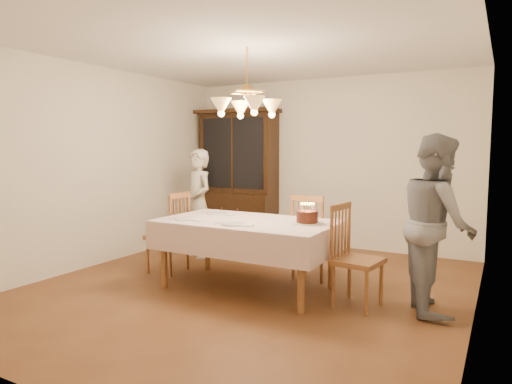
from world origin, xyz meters
The scene contains 14 objects.
ground centered at (0.00, 0.00, 0.00)m, with size 5.00×5.00×0.00m, color brown.
room_shell centered at (0.00, 0.00, 1.58)m, with size 5.00×5.00×5.00m.
dining_table centered at (0.00, 0.00, 0.68)m, with size 1.90×1.10×0.76m.
china_hutch centered at (-1.47, 2.25, 1.04)m, with size 1.38×0.54×2.16m.
chair_far_side centered at (0.49, 0.71, 0.44)m, with size 0.46×0.44×1.00m.
chair_left_end centered at (-1.19, 0.10, 0.45)m, with size 0.44×0.46×1.00m.
chair_right_end centered at (1.21, 0.02, 0.44)m, with size 0.48×0.49×1.00m.
elderly_woman centered at (-1.32, 0.91, 0.76)m, with size 0.56×0.36×1.52m, color beige.
adult_in_grey centered at (1.90, 0.27, 0.84)m, with size 0.82×0.64×1.68m, color slate.
birthday_cake centered at (0.66, 0.10, 0.82)m, with size 0.30×0.30×0.22m.
place_setting_near_left centered at (-0.60, -0.28, 0.77)m, with size 0.39×0.24×0.02m.
place_setting_near_right centered at (0.03, -0.31, 0.77)m, with size 0.40×0.25×0.02m.
place_setting_far_left centered at (-0.52, 0.22, 0.77)m, with size 0.39×0.24×0.02m.
chandelier centered at (0.00, 0.00, 1.98)m, with size 0.62×0.62×0.73m.
Camera 1 is at (2.44, -4.25, 1.56)m, focal length 32.00 mm.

